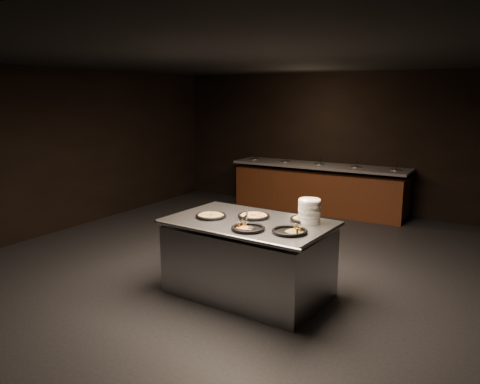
{
  "coord_description": "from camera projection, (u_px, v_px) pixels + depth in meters",
  "views": [
    {
      "loc": [
        3.49,
        -5.62,
        2.4
      ],
      "look_at": [
        0.0,
        0.3,
        0.99
      ],
      "focal_mm": 35.0,
      "sensor_mm": 36.0,
      "label": 1
    }
  ],
  "objects": [
    {
      "name": "room",
      "position": [
        229.0,
        164.0,
        6.67
      ],
      "size": [
        7.02,
        8.02,
        2.92
      ],
      "color": "black",
      "rests_on": "ground"
    },
    {
      "name": "salad_bar",
      "position": [
        318.0,
        191.0,
        9.88
      ],
      "size": [
        3.7,
        0.83,
        1.18
      ],
      "color": "#542713",
      "rests_on": "ground"
    },
    {
      "name": "serving_counter",
      "position": [
        249.0,
        259.0,
        5.73
      ],
      "size": [
        2.02,
        1.36,
        0.93
      ],
      "rotation": [
        0.0,
        0.0,
        -0.06
      ],
      "color": "#AEB1B6",
      "rests_on": "ground"
    },
    {
      "name": "plate_stack",
      "position": [
        309.0,
        211.0,
        5.52
      ],
      "size": [
        0.26,
        0.26,
        0.28
      ],
      "primitive_type": "cylinder",
      "color": "white",
      "rests_on": "serving_counter"
    },
    {
      "name": "pan_veggie_whole",
      "position": [
        211.0,
        216.0,
        5.78
      ],
      "size": [
        0.38,
        0.38,
        0.04
      ],
      "rotation": [
        0.0,
        0.0,
        0.45
      ],
      "color": "black",
      "rests_on": "serving_counter"
    },
    {
      "name": "pan_cheese_whole",
      "position": [
        254.0,
        216.0,
        5.77
      ],
      "size": [
        0.4,
        0.4,
        0.04
      ],
      "rotation": [
        0.0,
        0.0,
        -0.26
      ],
      "color": "black",
      "rests_on": "serving_counter"
    },
    {
      "name": "pan_cheese_slices_a",
      "position": [
        305.0,
        219.0,
        5.63
      ],
      "size": [
        0.35,
        0.35,
        0.04
      ],
      "rotation": [
        0.0,
        0.0,
        1.01
      ],
      "color": "black",
      "rests_on": "serving_counter"
    },
    {
      "name": "pan_cheese_slices_b",
      "position": [
        248.0,
        228.0,
        5.24
      ],
      "size": [
        0.39,
        0.39,
        0.04
      ],
      "rotation": [
        0.0,
        0.0,
        2.44
      ],
      "color": "black",
      "rests_on": "serving_counter"
    },
    {
      "name": "pan_veggie_slices",
      "position": [
        290.0,
        231.0,
        5.13
      ],
      "size": [
        0.4,
        0.4,
        0.04
      ],
      "rotation": [
        0.0,
        0.0,
        -0.4
      ],
      "color": "black",
      "rests_on": "serving_counter"
    },
    {
      "name": "server_left",
      "position": [
        246.0,
        215.0,
        5.6
      ],
      "size": [
        0.21,
        0.28,
        0.15
      ],
      "rotation": [
        0.0,
        0.0,
        2.21
      ],
      "color": "#AEB1B6",
      "rests_on": "serving_counter"
    },
    {
      "name": "server_right",
      "position": [
        245.0,
        221.0,
        5.34
      ],
      "size": [
        0.27,
        0.2,
        0.15
      ],
      "rotation": [
        0.0,
        0.0,
        -0.54
      ],
      "color": "#AEB1B6",
      "rests_on": "serving_counter"
    }
  ]
}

